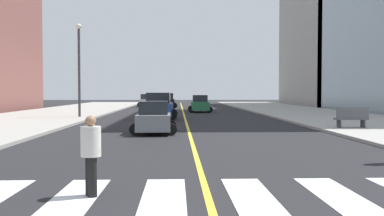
% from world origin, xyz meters
% --- Properties ---
extents(crosswalk_paint, '(13.50, 4.00, 0.01)m').
position_xyz_m(crosswalk_paint, '(0.00, 4.00, 0.01)').
color(crosswalk_paint, silver).
rests_on(crosswalk_paint, ground).
extents(lane_divider_paint, '(0.16, 80.00, 0.01)m').
position_xyz_m(lane_divider_paint, '(0.00, 40.00, 0.01)').
color(lane_divider_paint, yellow).
rests_on(lane_divider_paint, ground).
extents(parking_garage_concrete, '(18.00, 24.00, 25.14)m').
position_xyz_m(parking_garage_concrete, '(27.50, 63.77, 12.57)').
color(parking_garage_concrete, '#9E9B93').
rests_on(parking_garage_concrete, ground).
extents(car_black_nearest, '(2.82, 4.47, 1.98)m').
position_xyz_m(car_black_nearest, '(-2.04, 52.51, 0.93)').
color(car_black_nearest, black).
rests_on(car_black_nearest, ground).
extents(car_green_second, '(2.56, 4.07, 1.81)m').
position_xyz_m(car_green_second, '(1.78, 40.93, 0.85)').
color(car_green_second, '#236B42').
rests_on(car_green_second, ground).
extents(car_white_third, '(2.66, 4.17, 1.83)m').
position_xyz_m(car_white_third, '(-5.05, 57.12, 0.86)').
color(car_white_third, silver).
rests_on(car_white_third, ground).
extents(car_gray_fourth, '(2.39, 3.78, 1.68)m').
position_xyz_m(car_gray_fourth, '(-1.83, 17.74, 0.78)').
color(car_gray_fourth, slate).
rests_on(car_gray_fourth, ground).
extents(car_blue_fifth, '(2.96, 4.70, 2.09)m').
position_xyz_m(car_blue_fifth, '(-2.08, 29.26, 0.98)').
color(car_blue_fifth, '#2D479E').
rests_on(car_blue_fifth, ground).
extents(park_bench, '(1.81, 0.60, 1.12)m').
position_xyz_m(park_bench, '(9.10, 19.11, 0.69)').
color(park_bench, '#47474C').
rests_on(park_bench, sidewalk_kerb_east).
extents(pedestrian_crossing, '(0.41, 0.41, 1.67)m').
position_xyz_m(pedestrian_crossing, '(-2.40, 4.38, 0.92)').
color(pedestrian_crossing, black).
rests_on(pedestrian_crossing, ground).
extents(street_lamp, '(0.44, 0.44, 7.46)m').
position_xyz_m(street_lamp, '(-8.50, 30.33, 4.55)').
color(street_lamp, '#38383D').
rests_on(street_lamp, sidewalk_kerb_west).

